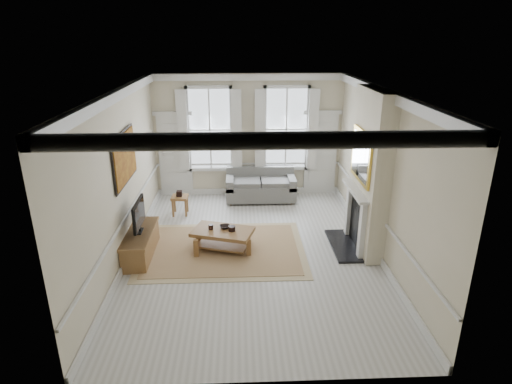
{
  "coord_description": "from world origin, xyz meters",
  "views": [
    {
      "loc": [
        -0.27,
        -8.07,
        4.41
      ],
      "look_at": [
        0.08,
        0.35,
        1.25
      ],
      "focal_mm": 30.0,
      "sensor_mm": 36.0,
      "label": 1
    }
  ],
  "objects_px": {
    "side_table": "(180,200)",
    "sofa": "(261,187)",
    "coffee_table": "(223,233)",
    "tv_stand": "(141,244)"
  },
  "relations": [
    {
      "from": "sofa",
      "to": "coffee_table",
      "type": "relative_size",
      "value": 1.34
    },
    {
      "from": "coffee_table",
      "to": "tv_stand",
      "type": "xyz_separation_m",
      "value": [
        -1.7,
        -0.18,
        -0.11
      ]
    },
    {
      "from": "sofa",
      "to": "tv_stand",
      "type": "xyz_separation_m",
      "value": [
        -2.67,
        -3.13,
        -0.09
      ]
    },
    {
      "from": "sofa",
      "to": "coffee_table",
      "type": "distance_m",
      "value": 3.1
    },
    {
      "from": "sofa",
      "to": "side_table",
      "type": "height_order",
      "value": "sofa"
    },
    {
      "from": "coffee_table",
      "to": "tv_stand",
      "type": "distance_m",
      "value": 1.72
    },
    {
      "from": "side_table",
      "to": "sofa",
      "type": "bearing_deg",
      "value": 24.51
    },
    {
      "from": "side_table",
      "to": "coffee_table",
      "type": "relative_size",
      "value": 0.35
    },
    {
      "from": "coffee_table",
      "to": "tv_stand",
      "type": "relative_size",
      "value": 0.92
    },
    {
      "from": "sofa",
      "to": "coffee_table",
      "type": "xyz_separation_m",
      "value": [
        -0.96,
        -2.95,
        0.02
      ]
    }
  ]
}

